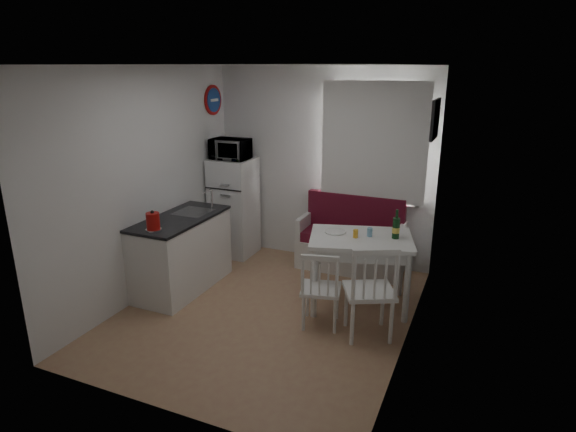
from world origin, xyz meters
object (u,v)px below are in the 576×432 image
Objects in this scene: chair_left at (318,282)px; kettle at (153,221)px; bench at (351,245)px; microwave at (230,149)px; kitchen_counter at (182,252)px; dining_table at (361,245)px; chair_right at (367,283)px; wine_bottle at (396,224)px; fridge at (234,207)px.

chair_left is 2.09× the size of kettle.
microwave reaches higher than bench.
dining_table is at bearing 10.64° from kitchen_counter.
chair_left is 0.76× the size of chair_right.
microwave is (-2.31, 1.48, 0.90)m from chair_right.
microwave reaches higher than kettle.
kitchen_counter is 2.35m from chair_right.
kitchen_counter is 4.13× the size of wine_bottle.
dining_table is 2.23m from fridge.
kitchen_counter is at bearing -90.94° from microwave.
dining_table is 2.51× the size of microwave.
chair_left is 0.34× the size of fridge.
dining_table is 2.25m from kettle.
wine_bottle is (0.35, 0.10, 0.25)m from dining_table.
kitchen_counter is 2.80× the size of chair_left.
kettle reaches higher than chair_left.
chair_right is 2.89m from microwave.
microwave is at bearing 127.53° from chair_left.
microwave reaches higher than fridge.
fridge reaches higher than dining_table.
wine_bottle is (0.10, 0.77, 0.37)m from chair_right.
microwave is at bearing 90.99° from kettle.
chair_right is at bearing -15.35° from chair_left.
kettle is (-2.03, -0.93, 0.28)m from dining_table.
microwave is at bearing -90.00° from fridge.
microwave is (0.02, 1.19, 1.06)m from kitchen_counter.
kettle reaches higher than dining_table.
chair_right is 2.75× the size of kettle.
fridge is at bearing -176.20° from bench.
wine_bottle is (2.41, -0.70, -0.54)m from microwave.
fridge is at bearing 89.10° from kitchen_counter.
chair_right reaches higher than dining_table.
wine_bottle reaches higher than chair_right.
fridge is (-1.81, 1.51, 0.17)m from chair_left.
kitchen_counter is 2.13m from dining_table.
dining_table is (2.08, 0.39, 0.27)m from kitchen_counter.
chair_right reaches higher than bench.
chair_right is 0.45× the size of fridge.
chair_right is 1.94× the size of wine_bottle.
kitchen_counter reaches higher than bench.
kettle reaches higher than bench.
wine_bottle is at bearing -0.28° from dining_table.
fridge is (-2.31, 1.53, 0.08)m from chair_right.
kitchen_counter is at bearing 158.18° from chair_left.
wine_bottle is (0.72, -0.87, 0.66)m from bench.
bench is 2.21× the size of chair_right.
chair_right is at bearing -6.92° from kitchen_counter.
wine_bottle is at bearing -16.30° from microwave.
bench is at bearing 80.87° from chair_left.
fridge is at bearing 141.23° from dining_table.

